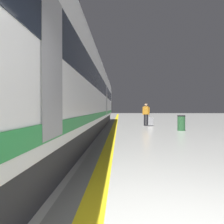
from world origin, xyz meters
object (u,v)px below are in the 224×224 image
object	(u,v)px
high_speed_train	(59,78)
passenger_near	(146,112)
suitcase_near	(151,121)
waste_bin	(181,123)

from	to	relation	value
high_speed_train	passenger_near	world-z (taller)	high_speed_train
suitcase_near	waste_bin	xyz separation A→B (m)	(1.32, -3.36, 0.12)
high_speed_train	passenger_near	bearing A→B (deg)	61.57
suitcase_near	waste_bin	bearing A→B (deg)	-68.55
high_speed_train	suitcase_near	world-z (taller)	high_speed_train
high_speed_train	passenger_near	distance (m)	9.31
waste_bin	suitcase_near	bearing A→B (deg)	111.45
high_speed_train	waste_bin	bearing A→B (deg)	36.69
passenger_near	suitcase_near	distance (m)	0.78
suitcase_near	waste_bin	size ratio (longest dim) A/B	1.10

